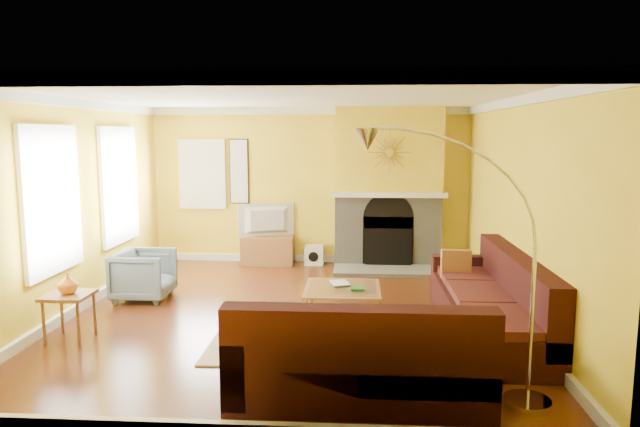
# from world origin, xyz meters

# --- Properties ---
(floor) EXTENTS (5.50, 6.00, 0.02)m
(floor) POSITION_xyz_m (0.00, 0.00, -0.01)
(floor) COLOR #642F15
(floor) RESTS_ON ground
(ceiling) EXTENTS (5.50, 6.00, 0.02)m
(ceiling) POSITION_xyz_m (0.00, 0.00, 2.71)
(ceiling) COLOR white
(ceiling) RESTS_ON ground
(wall_back) EXTENTS (5.50, 0.02, 2.70)m
(wall_back) POSITION_xyz_m (0.00, 3.01, 1.35)
(wall_back) COLOR yellow
(wall_back) RESTS_ON ground
(wall_front) EXTENTS (5.50, 0.02, 2.70)m
(wall_front) POSITION_xyz_m (0.00, -3.01, 1.35)
(wall_front) COLOR yellow
(wall_front) RESTS_ON ground
(wall_left) EXTENTS (0.02, 6.00, 2.70)m
(wall_left) POSITION_xyz_m (-2.76, 0.00, 1.35)
(wall_left) COLOR yellow
(wall_left) RESTS_ON ground
(wall_right) EXTENTS (0.02, 6.00, 2.70)m
(wall_right) POSITION_xyz_m (2.76, 0.00, 1.35)
(wall_right) COLOR yellow
(wall_right) RESTS_ON ground
(baseboard) EXTENTS (5.50, 6.00, 0.12)m
(baseboard) POSITION_xyz_m (0.00, 0.00, 0.06)
(baseboard) COLOR white
(baseboard) RESTS_ON floor
(crown_molding) EXTENTS (5.50, 6.00, 0.12)m
(crown_molding) POSITION_xyz_m (0.00, 0.00, 2.64)
(crown_molding) COLOR white
(crown_molding) RESTS_ON ceiling
(window_left_near) EXTENTS (0.06, 1.22, 1.72)m
(window_left_near) POSITION_xyz_m (-2.72, 1.30, 1.50)
(window_left_near) COLOR white
(window_left_near) RESTS_ON wall_left
(window_left_far) EXTENTS (0.06, 1.22, 1.72)m
(window_left_far) POSITION_xyz_m (-2.72, -0.60, 1.50)
(window_left_far) COLOR white
(window_left_far) RESTS_ON wall_left
(window_back) EXTENTS (0.82, 0.06, 1.22)m
(window_back) POSITION_xyz_m (-1.90, 2.96, 1.55)
(window_back) COLOR white
(window_back) RESTS_ON wall_back
(wall_art) EXTENTS (0.34, 0.04, 1.14)m
(wall_art) POSITION_xyz_m (-1.25, 2.97, 1.60)
(wall_art) COLOR white
(wall_art) RESTS_ON wall_back
(fireplace) EXTENTS (1.80, 0.40, 2.70)m
(fireplace) POSITION_xyz_m (1.35, 2.80, 1.35)
(fireplace) COLOR gray
(fireplace) RESTS_ON floor
(mantel) EXTENTS (1.92, 0.22, 0.08)m
(mantel) POSITION_xyz_m (1.35, 2.56, 1.25)
(mantel) COLOR white
(mantel) RESTS_ON fireplace
(hearth) EXTENTS (1.80, 0.70, 0.06)m
(hearth) POSITION_xyz_m (1.35, 2.25, 0.03)
(hearth) COLOR gray
(hearth) RESTS_ON floor
(sunburst) EXTENTS (0.70, 0.04, 0.70)m
(sunburst) POSITION_xyz_m (1.35, 2.57, 1.95)
(sunburst) COLOR olive
(sunburst) RESTS_ON fireplace
(rug) EXTENTS (2.40, 1.80, 0.02)m
(rug) POSITION_xyz_m (0.44, -0.80, 0.01)
(rug) COLOR beige
(rug) RESTS_ON floor
(sectional_sofa) EXTENTS (3.02, 3.58, 0.90)m
(sectional_sofa) POSITION_xyz_m (1.24, -0.91, 0.45)
(sectional_sofa) COLOR black
(sectional_sofa) RESTS_ON floor
(coffee_table) EXTENTS (0.93, 0.93, 0.37)m
(coffee_table) POSITION_xyz_m (0.64, -0.03, 0.18)
(coffee_table) COLOR white
(coffee_table) RESTS_ON floor
(media_console) EXTENTS (0.90, 0.40, 0.49)m
(media_console) POSITION_xyz_m (-0.72, 2.72, 0.25)
(media_console) COLOR #905E34
(media_console) RESTS_ON floor
(tv) EXTENTS (0.96, 0.46, 0.56)m
(tv) POSITION_xyz_m (-0.72, 2.72, 0.77)
(tv) COLOR black
(tv) RESTS_ON media_console
(subwoofer) EXTENTS (0.32, 0.32, 0.32)m
(subwoofer) POSITION_xyz_m (0.08, 2.80, 0.16)
(subwoofer) COLOR white
(subwoofer) RESTS_ON floor
(armchair) EXTENTS (0.75, 0.73, 0.68)m
(armchair) POSITION_xyz_m (-2.09, 0.52, 0.34)
(armchair) COLOR slate
(armchair) RESTS_ON floor
(side_table) EXTENTS (0.48, 0.48, 0.53)m
(side_table) POSITION_xyz_m (-2.33, -1.06, 0.26)
(side_table) COLOR #905E34
(side_table) RESTS_ON floor
(vase) EXTENTS (0.22, 0.22, 0.23)m
(vase) POSITION_xyz_m (-2.33, -1.06, 0.64)
(vase) COLOR orange
(vase) RESTS_ON side_table
(book) EXTENTS (0.28, 0.33, 0.03)m
(book) POSITION_xyz_m (0.50, 0.06, 0.38)
(book) COLOR white
(book) RESTS_ON coffee_table
(arc_lamp) EXTENTS (1.45, 0.36, 2.29)m
(arc_lamp) POSITION_xyz_m (1.62, -2.33, 1.15)
(arc_lamp) COLOR silver
(arc_lamp) RESTS_ON floor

